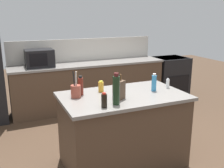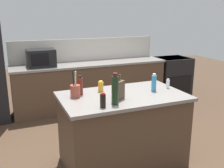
% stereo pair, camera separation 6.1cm
% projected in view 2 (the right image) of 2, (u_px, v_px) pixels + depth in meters
% --- Properties ---
extents(ground_plane, '(14.00, 14.00, 0.00)m').
position_uv_depth(ground_plane, '(122.00, 162.00, 3.48)').
color(ground_plane, '#473323').
extents(back_counter_run, '(3.14, 0.66, 0.94)m').
position_uv_depth(back_counter_run, '(91.00, 85.00, 5.43)').
color(back_counter_run, '#4C3828').
rests_on(back_counter_run, ground_plane).
extents(wall_backsplash, '(3.10, 0.03, 0.46)m').
position_uv_depth(wall_backsplash, '(86.00, 50.00, 5.53)').
color(wall_backsplash, beige).
rests_on(wall_backsplash, back_counter_run).
extents(kitchen_island, '(1.55, 0.93, 0.94)m').
position_uv_depth(kitchen_island, '(122.00, 130.00, 3.36)').
color(kitchen_island, '#4C3828').
rests_on(kitchen_island, ground_plane).
extents(range_oven, '(0.76, 0.65, 0.92)m').
position_uv_depth(range_oven, '(172.00, 77.00, 6.16)').
color(range_oven, black).
rests_on(range_oven, ground_plane).
extents(microwave, '(0.51, 0.39, 0.32)m').
position_uv_depth(microwave, '(41.00, 58.00, 4.90)').
color(microwave, black).
rests_on(microwave, back_counter_run).
extents(knife_block, '(0.16, 0.15, 0.29)m').
position_uv_depth(knife_block, '(118.00, 90.00, 3.05)').
color(knife_block, '#4C3828').
rests_on(knife_block, kitchen_island).
extents(utensil_crock, '(0.12, 0.12, 0.32)m').
position_uv_depth(utensil_crock, '(75.00, 91.00, 3.12)').
color(utensil_crock, brown).
rests_on(utensil_crock, kitchen_island).
extents(dish_soap_bottle, '(0.06, 0.06, 0.23)m').
position_uv_depth(dish_soap_bottle, '(154.00, 83.00, 3.36)').
color(dish_soap_bottle, '#3384BC').
rests_on(dish_soap_bottle, kitchen_island).
extents(wine_bottle, '(0.08, 0.08, 0.36)m').
position_uv_depth(wine_bottle, '(115.00, 90.00, 2.85)').
color(wine_bottle, black).
rests_on(wine_bottle, kitchen_island).
extents(vinegar_bottle, '(0.06, 0.06, 0.24)m').
position_uv_depth(vinegar_bottle, '(80.00, 86.00, 3.21)').
color(vinegar_bottle, maroon).
rests_on(vinegar_bottle, kitchen_island).
extents(soy_sauce_bottle, '(0.06, 0.06, 0.16)m').
position_uv_depth(soy_sauce_bottle, '(103.00, 101.00, 2.78)').
color(soy_sauce_bottle, black).
rests_on(soy_sauce_bottle, kitchen_island).
extents(honey_jar, '(0.07, 0.07, 0.14)m').
position_uv_depth(honey_jar, '(101.00, 87.00, 3.34)').
color(honey_jar, gold).
rests_on(honey_jar, kitchen_island).
extents(salt_shaker, '(0.04, 0.04, 0.13)m').
position_uv_depth(salt_shaker, '(168.00, 84.00, 3.50)').
color(salt_shaker, silver).
rests_on(salt_shaker, kitchen_island).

